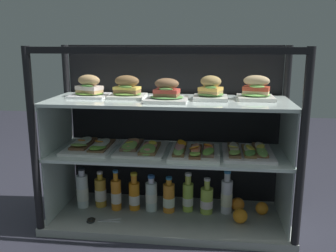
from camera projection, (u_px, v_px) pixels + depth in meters
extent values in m
cube|color=#282833|center=(168.00, 223.00, 2.02)|extent=(6.00, 6.00, 0.02)
cube|color=#9CA29B|center=(168.00, 218.00, 2.01)|extent=(1.29, 0.49, 0.04)
cylinder|color=black|center=(34.00, 146.00, 1.77)|extent=(0.04, 0.04, 0.95)
cylinder|color=black|center=(302.00, 156.00, 1.62)|extent=(0.04, 0.04, 0.95)
cylinder|color=black|center=(69.00, 125.00, 2.20)|extent=(0.04, 0.04, 0.95)
cylinder|color=black|center=(283.00, 131.00, 2.05)|extent=(0.04, 0.04, 0.95)
cube|color=black|center=(162.00, 50.00, 1.59)|extent=(1.25, 0.03, 0.03)
cube|color=black|center=(173.00, 124.00, 2.14)|extent=(1.22, 0.01, 0.91)
cube|color=silver|center=(61.00, 180.00, 2.04)|extent=(0.01, 0.41, 0.34)
cube|color=silver|center=(283.00, 190.00, 1.90)|extent=(0.01, 0.41, 0.34)
cube|color=silver|center=(168.00, 153.00, 1.93)|extent=(1.23, 0.43, 0.02)
cube|color=silver|center=(57.00, 124.00, 1.97)|extent=(0.01, 0.41, 0.26)
cube|color=silver|center=(288.00, 131.00, 1.83)|extent=(0.01, 0.41, 0.26)
cube|color=silver|center=(168.00, 101.00, 1.87)|extent=(1.23, 0.43, 0.02)
cube|color=white|center=(90.00, 96.00, 1.96)|extent=(0.19, 0.19, 0.01)
ellipsoid|color=#669836|center=(90.00, 93.00, 1.96)|extent=(0.15, 0.13, 0.01)
cube|color=tan|center=(89.00, 91.00, 1.96)|extent=(0.15, 0.12, 0.02)
cube|color=beige|center=(89.00, 88.00, 1.95)|extent=(0.15, 0.12, 0.02)
ellipsoid|color=#4D893A|center=(87.00, 86.00, 1.91)|extent=(0.08, 0.05, 0.01)
ellipsoid|color=tan|center=(89.00, 80.00, 1.94)|extent=(0.15, 0.12, 0.06)
cube|color=white|center=(127.00, 96.00, 1.94)|extent=(0.19, 0.19, 0.01)
ellipsoid|color=#67973D|center=(127.00, 93.00, 1.93)|extent=(0.15, 0.13, 0.01)
cube|color=olive|center=(127.00, 91.00, 1.93)|extent=(0.14, 0.10, 0.02)
cube|color=#F4D258|center=(127.00, 88.00, 1.93)|extent=(0.14, 0.10, 0.01)
ellipsoid|color=#5C8C3A|center=(125.00, 87.00, 1.89)|extent=(0.08, 0.04, 0.02)
ellipsoid|color=brown|center=(127.00, 81.00, 1.92)|extent=(0.15, 0.10, 0.06)
cube|color=white|center=(167.00, 100.00, 1.81)|extent=(0.20, 0.20, 0.02)
ellipsoid|color=#58994C|center=(167.00, 97.00, 1.81)|extent=(0.17, 0.14, 0.01)
cube|color=#916744|center=(167.00, 95.00, 1.81)|extent=(0.13, 0.10, 0.02)
cube|color=#CE473A|center=(167.00, 91.00, 1.80)|extent=(0.13, 0.10, 0.02)
ellipsoid|color=#6CA14D|center=(166.00, 89.00, 1.76)|extent=(0.07, 0.04, 0.02)
ellipsoid|color=brown|center=(167.00, 84.00, 1.80)|extent=(0.13, 0.10, 0.05)
cube|color=white|center=(210.00, 98.00, 1.87)|extent=(0.17, 0.17, 0.02)
ellipsoid|color=#548941|center=(210.00, 94.00, 1.86)|extent=(0.13, 0.11, 0.02)
cube|color=tan|center=(211.00, 92.00, 1.86)|extent=(0.13, 0.12, 0.02)
cube|color=#F6C156|center=(211.00, 89.00, 1.86)|extent=(0.13, 0.12, 0.02)
ellipsoid|color=#58943F|center=(211.00, 87.00, 1.82)|extent=(0.07, 0.05, 0.02)
ellipsoid|color=#A3854D|center=(211.00, 81.00, 1.85)|extent=(0.13, 0.12, 0.06)
cube|color=white|center=(256.00, 98.00, 1.87)|extent=(0.18, 0.18, 0.02)
ellipsoid|color=#7BCB5E|center=(256.00, 94.00, 1.86)|extent=(0.15, 0.12, 0.02)
cube|color=#E5C189|center=(256.00, 92.00, 1.86)|extent=(0.14, 0.10, 0.02)
cube|color=#C04229|center=(256.00, 89.00, 1.86)|extent=(0.14, 0.10, 0.02)
ellipsoid|color=#7FC258|center=(257.00, 86.00, 1.82)|extent=(0.08, 0.04, 0.02)
ellipsoid|color=tan|center=(257.00, 81.00, 1.85)|extent=(0.15, 0.10, 0.06)
cube|color=white|center=(91.00, 147.00, 1.98)|extent=(0.25, 0.32, 0.01)
cube|color=brown|center=(84.00, 144.00, 2.01)|extent=(0.09, 0.23, 0.01)
ellipsoid|color=#9BC95E|center=(79.00, 145.00, 1.94)|extent=(0.09, 0.12, 0.04)
ellipsoid|color=white|center=(83.00, 141.00, 2.00)|extent=(0.07, 0.18, 0.02)
cylinder|color=orange|center=(81.00, 140.00, 1.98)|extent=(0.05, 0.05, 0.01)
cube|color=brown|center=(102.00, 145.00, 1.98)|extent=(0.09, 0.24, 0.01)
ellipsoid|color=#6CB23A|center=(98.00, 147.00, 1.90)|extent=(0.10, 0.13, 0.02)
ellipsoid|color=silver|center=(102.00, 143.00, 1.97)|extent=(0.07, 0.20, 0.02)
cylinder|color=orange|center=(99.00, 141.00, 1.96)|extent=(0.05, 0.05, 0.02)
cube|color=white|center=(142.00, 149.00, 1.95)|extent=(0.25, 0.32, 0.01)
cube|color=brown|center=(132.00, 145.00, 1.98)|extent=(0.09, 0.22, 0.01)
ellipsoid|color=#82B050|center=(129.00, 146.00, 1.91)|extent=(0.10, 0.12, 0.04)
ellipsoid|color=#F4A978|center=(132.00, 142.00, 1.98)|extent=(0.07, 0.17, 0.01)
cylinder|color=yellow|center=(130.00, 142.00, 1.94)|extent=(0.05, 0.05, 0.02)
cube|color=brown|center=(150.00, 148.00, 1.92)|extent=(0.09, 0.22, 0.01)
ellipsoid|color=#729A45|center=(148.00, 150.00, 1.85)|extent=(0.08, 0.12, 0.05)
ellipsoid|color=#EF9386|center=(150.00, 146.00, 1.91)|extent=(0.07, 0.18, 0.02)
cylinder|color=yellow|center=(153.00, 143.00, 1.93)|extent=(0.06, 0.06, 0.01)
cube|color=white|center=(195.00, 153.00, 1.88)|extent=(0.25, 0.32, 0.02)
cube|color=brown|center=(180.00, 149.00, 1.90)|extent=(0.06, 0.25, 0.01)
ellipsoid|color=#7CAD54|center=(179.00, 151.00, 1.82)|extent=(0.05, 0.13, 0.02)
ellipsoid|color=pink|center=(180.00, 146.00, 1.89)|extent=(0.05, 0.20, 0.02)
cylinder|color=orange|center=(182.00, 143.00, 1.91)|extent=(0.06, 0.06, 0.03)
cube|color=brown|center=(196.00, 151.00, 1.86)|extent=(0.06, 0.23, 0.01)
ellipsoid|color=#7FB33E|center=(195.00, 153.00, 1.78)|extent=(0.06, 0.12, 0.03)
ellipsoid|color=#F59E7A|center=(196.00, 149.00, 1.85)|extent=(0.05, 0.19, 0.02)
cylinder|color=orange|center=(194.00, 148.00, 1.83)|extent=(0.07, 0.07, 0.03)
cube|color=brown|center=(208.00, 150.00, 1.87)|extent=(0.06, 0.21, 0.02)
ellipsoid|color=#67A33C|center=(208.00, 151.00, 1.80)|extent=(0.08, 0.12, 0.02)
ellipsoid|color=#EE9680|center=(208.00, 148.00, 1.87)|extent=(0.05, 0.17, 0.01)
cylinder|color=orange|center=(208.00, 145.00, 1.87)|extent=(0.06, 0.05, 0.03)
cube|color=white|center=(248.00, 153.00, 1.88)|extent=(0.25, 0.32, 0.01)
cube|color=brown|center=(234.00, 150.00, 1.88)|extent=(0.06, 0.25, 0.01)
ellipsoid|color=#85B74C|center=(235.00, 152.00, 1.81)|extent=(0.08, 0.13, 0.03)
ellipsoid|color=beige|center=(234.00, 147.00, 1.88)|extent=(0.05, 0.20, 0.02)
cylinder|color=yellow|center=(233.00, 147.00, 1.85)|extent=(0.07, 0.07, 0.02)
cube|color=brown|center=(249.00, 151.00, 1.86)|extent=(0.06, 0.22, 0.01)
ellipsoid|color=#518A3C|center=(250.00, 152.00, 1.80)|extent=(0.08, 0.12, 0.02)
ellipsoid|color=#EFF1C6|center=(249.00, 148.00, 1.86)|extent=(0.05, 0.17, 0.02)
cylinder|color=yellow|center=(250.00, 148.00, 1.84)|extent=(0.05, 0.06, 0.02)
cube|color=brown|center=(260.00, 150.00, 1.89)|extent=(0.06, 0.24, 0.01)
ellipsoid|color=#7DB050|center=(262.00, 152.00, 1.81)|extent=(0.06, 0.13, 0.03)
ellipsoid|color=#F6E9C9|center=(260.00, 147.00, 1.88)|extent=(0.05, 0.19, 0.02)
cylinder|color=yellow|center=(261.00, 147.00, 1.85)|extent=(0.06, 0.06, 0.02)
cylinder|color=white|center=(82.00, 191.00, 2.08)|extent=(0.06, 0.06, 0.19)
cylinder|color=white|center=(83.00, 194.00, 2.09)|extent=(0.07, 0.07, 0.07)
cylinder|color=white|center=(81.00, 173.00, 2.06)|extent=(0.03, 0.03, 0.03)
cylinder|color=black|center=(81.00, 169.00, 2.05)|extent=(0.04, 0.04, 0.01)
cylinder|color=gold|center=(101.00, 193.00, 2.10)|extent=(0.06, 0.06, 0.16)
cylinder|color=white|center=(101.00, 195.00, 2.10)|extent=(0.06, 0.06, 0.06)
cylinder|color=gold|center=(100.00, 177.00, 2.07)|extent=(0.03, 0.03, 0.03)
cylinder|color=silver|center=(100.00, 173.00, 2.07)|extent=(0.03, 0.03, 0.01)
cylinder|color=orange|center=(116.00, 195.00, 2.05)|extent=(0.06, 0.06, 0.17)
cylinder|color=silver|center=(116.00, 197.00, 2.06)|extent=(0.06, 0.06, 0.06)
cylinder|color=orange|center=(116.00, 177.00, 2.03)|extent=(0.03, 0.03, 0.05)
cylinder|color=#3070B2|center=(115.00, 171.00, 2.02)|extent=(0.03, 0.03, 0.01)
cylinder|color=orange|center=(134.00, 196.00, 2.05)|extent=(0.06, 0.06, 0.16)
cylinder|color=white|center=(134.00, 199.00, 2.06)|extent=(0.06, 0.06, 0.05)
cylinder|color=orange|center=(134.00, 179.00, 2.03)|extent=(0.03, 0.03, 0.05)
cylinder|color=gold|center=(134.00, 174.00, 2.03)|extent=(0.04, 0.04, 0.01)
cylinder|color=silver|center=(151.00, 197.00, 2.04)|extent=(0.06, 0.06, 0.16)
cylinder|color=white|center=(151.00, 197.00, 2.04)|extent=(0.07, 0.07, 0.05)
cylinder|color=white|center=(151.00, 180.00, 2.02)|extent=(0.03, 0.03, 0.03)
cylinder|color=#306AB9|center=(151.00, 177.00, 2.02)|extent=(0.04, 0.04, 0.01)
cylinder|color=orange|center=(169.00, 198.00, 2.03)|extent=(0.06, 0.06, 0.16)
cylinder|color=white|center=(169.00, 202.00, 2.03)|extent=(0.07, 0.07, 0.05)
cylinder|color=orange|center=(169.00, 182.00, 2.01)|extent=(0.03, 0.03, 0.03)
cylinder|color=teal|center=(169.00, 178.00, 2.00)|extent=(0.03, 0.03, 0.01)
cylinder|color=#ADD14B|center=(188.00, 197.00, 2.04)|extent=(0.06, 0.06, 0.16)
cylinder|color=silver|center=(188.00, 201.00, 2.04)|extent=(0.06, 0.06, 0.05)
cylinder|color=#BEC94D|center=(188.00, 180.00, 2.01)|extent=(0.03, 0.03, 0.05)
cylinder|color=white|center=(188.00, 174.00, 2.01)|extent=(0.04, 0.04, 0.01)
cylinder|color=#B4D24F|center=(207.00, 201.00, 2.01)|extent=(0.07, 0.07, 0.14)
cylinder|color=white|center=(207.00, 203.00, 2.02)|extent=(0.07, 0.07, 0.04)
cylinder|color=#C0D354|center=(207.00, 185.00, 1.99)|extent=(0.03, 0.03, 0.05)
cylinder|color=silver|center=(207.00, 179.00, 1.99)|extent=(0.03, 0.03, 0.01)
cylinder|color=white|center=(227.00, 197.00, 2.01)|extent=(0.06, 0.06, 0.18)
cylinder|color=#F1EECC|center=(226.00, 199.00, 2.02)|extent=(0.06, 0.06, 0.07)
cylinder|color=silver|center=(227.00, 177.00, 1.99)|extent=(0.03, 0.03, 0.05)
cylinder|color=teal|center=(228.00, 172.00, 1.98)|extent=(0.04, 0.04, 0.01)
sphere|color=orange|center=(262.00, 208.00, 2.00)|extent=(0.07, 0.07, 0.07)
sphere|color=orange|center=(240.00, 216.00, 1.91)|extent=(0.08, 0.08, 0.08)
sphere|color=orange|center=(238.00, 204.00, 2.04)|extent=(0.08, 0.08, 0.08)
cube|color=silver|center=(109.00, 220.00, 1.94)|extent=(0.12, 0.05, 0.00)
torus|color=black|center=(91.00, 221.00, 1.92)|extent=(0.06, 0.06, 0.01)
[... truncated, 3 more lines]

